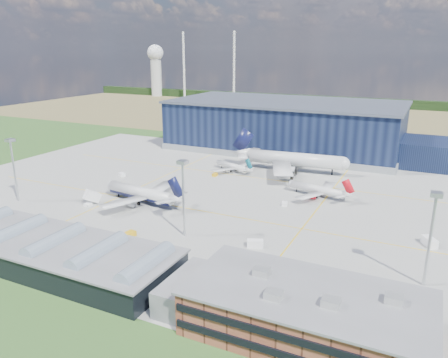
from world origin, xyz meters
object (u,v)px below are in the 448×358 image
Objects in this scene: light_mast_west at (13,160)px; gse_van_c at (255,244)px; airliner_navy at (141,187)px; gse_tug_b at (164,258)px; light_mast_center at (183,186)px; gse_tug_a at (129,235)px; light_mast_east at (432,224)px; gse_van_b at (429,242)px; gse_tug_c at (215,175)px; airliner_regional at (232,163)px; gse_cart_a at (285,204)px; car_b at (75,241)px; airliner_widebody at (294,152)px; ops_building at (306,313)px; car_a at (350,308)px; hangar at (290,128)px; gse_cart_b at (122,175)px; airliner_red at (317,185)px; airstair at (93,199)px.

light_mast_west is 92.96m from gse_van_c.
gse_tug_b is (31.85, -34.00, -5.43)m from airliner_navy.
light_mast_center is 6.08× the size of gse_tug_a.
gse_van_b is (0.59, 23.94, -14.24)m from light_mast_east.
light_mast_west is 7.96× the size of gse_tug_c.
airliner_regional reaches higher than gse_cart_a.
airliner_widebody is at bearing -3.81° from car_b.
airliner_widebody reaches higher than gse_van_b.
ops_building is 72.63m from gse_cart_a.
gse_cart_a is 0.76× the size of car_a.
airliner_navy is (-21.46, -106.80, -5.58)m from hangar.
light_mast_center is at bearing 146.31° from ops_building.
gse_cart_b is at bearing 42.26° from car_b.
airliner_widebody is 14.58× the size of car_a.
gse_tug_c is (-3.61, -10.31, -3.16)m from airliner_regional.
hangar is 5.32× the size of airliner_red.
airliner_red is (96.42, 52.00, -10.99)m from light_mast_west.
car_a is at bearing -145.93° from gse_van_c.
car_a is at bearing 7.14° from airstair.
ops_building is at bearing -71.37° from hangar.
airliner_regional is at bearing -95.50° from airliner_navy.
airliner_red is 9.42× the size of gse_tug_c.
light_mast_west is 58.39m from gse_tug_a.
airliner_navy is at bearing 50.05° from gse_van_c.
ops_building reaches higher than airliner_regional.
airstair is at bearing 156.51° from gse_van_b.
light_mast_center reaches higher than gse_tug_c.
light_mast_east is (72.19, -124.80, 3.82)m from hangar.
airliner_widebody is 36.84m from gse_tug_c.
gse_tug_c is (-12.97, -65.19, -10.98)m from hangar.
gse_tug_c is at bearing 104.01° from gse_tug_a.
airstair is (-65.41, 7.75, 0.70)m from gse_van_c.
airliner_red is 48.30m from gse_van_b.
car_a reaches higher than car_b.
airliner_regional is (-61.56, 99.94, -1.00)m from ops_building.
airliner_red reaches higher than gse_tug_b.
light_mast_east is 5.11× the size of gse_van_c.
gse_cart_a is (-26.36, 67.55, -4.17)m from ops_building.
gse_tug_b is (17.25, -8.00, -0.18)m from gse_tug_a.
gse_tug_a is (-6.86, -132.81, -10.83)m from hangar.
gse_cart_b is at bearing 139.08° from gse_tug_a.
light_mast_west reaches higher than car_b.
airliner_regional reaches higher than airstair.
airstair reaches higher than gse_van_c.
airliner_red is 16.85m from gse_cart_a.
gse_tug_c is at bearing 126.02° from ops_building.
ops_building is at bearing 143.30° from airliner_regional.
gse_van_c is (18.63, 17.76, 0.47)m from gse_tug_b.
ops_building is 10.21× the size of gse_van_c.
gse_tug_c is 0.64× the size of gse_van_c.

